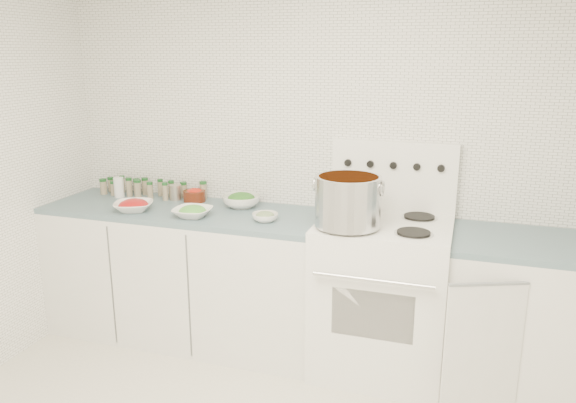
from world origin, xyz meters
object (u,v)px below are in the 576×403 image
object	(u,v)px
stove	(382,292)
stock_pot	(348,199)
bowl_snowpea	(193,212)
bowl_tomato	(134,206)

from	to	relation	value
stove	stock_pot	distance (m)	0.65
stove	stock_pot	world-z (taller)	stove
stove	bowl_snowpea	xyz separation A→B (m)	(-1.16, -0.15, 0.44)
bowl_tomato	bowl_snowpea	world-z (taller)	bowl_tomato
stove	stock_pot	size ratio (longest dim) A/B	3.51
bowl_snowpea	stock_pot	bearing A→B (deg)	-1.09
bowl_tomato	stove	bearing A→B (deg)	5.36
stove	bowl_tomato	size ratio (longest dim) A/B	4.30
stock_pot	bowl_tomato	distance (m)	1.40
stock_pot	bowl_snowpea	size ratio (longest dim) A/B	1.64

